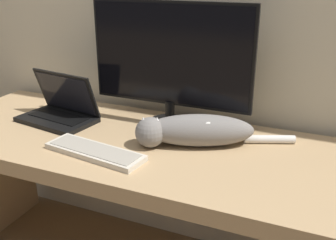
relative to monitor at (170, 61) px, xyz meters
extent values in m
cube|color=tan|center=(-0.08, -0.20, -0.31)|extent=(1.77, 0.68, 0.06)
cylinder|color=black|center=(0.00, 0.00, -0.27)|extent=(0.18, 0.18, 0.02)
cylinder|color=black|center=(0.00, 0.00, -0.22)|extent=(0.04, 0.04, 0.09)
cube|color=black|center=(0.00, 0.00, 0.03)|extent=(0.69, 0.02, 0.42)
cube|color=black|center=(0.00, -0.01, 0.03)|extent=(0.67, 0.01, 0.40)
cube|color=black|center=(-0.48, -0.16, -0.27)|extent=(0.36, 0.25, 0.02)
cube|color=black|center=(-0.47, -0.15, -0.26)|extent=(0.29, 0.15, 0.00)
cube|color=black|center=(-0.46, -0.09, -0.17)|extent=(0.34, 0.12, 0.19)
cube|color=black|center=(-0.47, -0.10, -0.17)|extent=(0.30, 0.10, 0.17)
cube|color=beige|center=(-0.14, -0.37, -0.27)|extent=(0.40, 0.17, 0.02)
cube|color=#ABA393|center=(-0.14, -0.37, -0.26)|extent=(0.37, 0.14, 0.00)
ellipsoid|color=gray|center=(0.18, -0.14, -0.22)|extent=(0.44, 0.28, 0.12)
ellipsoid|color=white|center=(0.20, -0.13, -0.19)|extent=(0.21, 0.16, 0.05)
sphere|color=gray|center=(0.01, -0.23, -0.22)|extent=(0.12, 0.12, 0.12)
cone|color=white|center=(-0.01, -0.24, -0.18)|extent=(0.04, 0.04, 0.03)
cone|color=white|center=(0.04, -0.22, -0.18)|extent=(0.04, 0.04, 0.03)
cylinder|color=white|center=(0.43, -0.02, -0.27)|extent=(0.19, 0.10, 0.03)
camera|label=1|loc=(0.61, -1.45, 0.36)|focal=42.00mm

